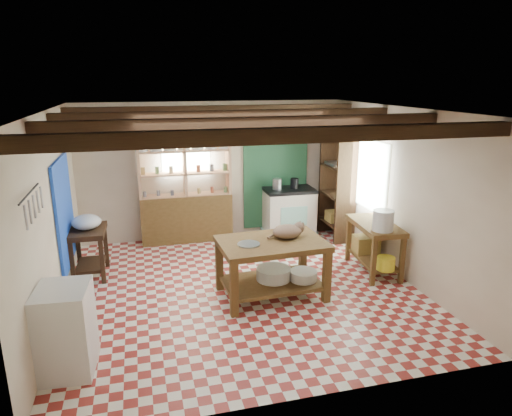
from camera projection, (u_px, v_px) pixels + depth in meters
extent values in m
cube|color=maroon|center=(243.00, 289.00, 6.76)|extent=(5.00, 5.00, 0.02)
cube|color=#494A4E|center=(241.00, 110.00, 6.05)|extent=(5.00, 5.00, 0.02)
cube|color=beige|center=(213.00, 171.00, 8.73)|extent=(5.00, 0.04, 2.60)
cube|color=beige|center=(304.00, 276.00, 4.08)|extent=(5.00, 0.04, 2.60)
cube|color=beige|center=(50.00, 217.00, 5.80)|extent=(0.04, 5.00, 2.60)
cube|color=beige|center=(400.00, 193.00, 7.01)|extent=(0.04, 5.00, 2.60)
cube|color=#362213|center=(241.00, 119.00, 6.08)|extent=(5.00, 3.80, 0.15)
cube|color=blue|center=(65.00, 213.00, 6.70)|extent=(0.04, 1.40, 1.60)
cube|color=#1F4D2F|center=(276.00, 170.00, 9.02)|extent=(1.30, 0.04, 2.30)
cube|color=beige|center=(186.00, 151.00, 8.48)|extent=(0.90, 0.02, 0.80)
cube|color=beige|center=(368.00, 174.00, 7.91)|extent=(0.02, 1.30, 1.20)
cube|color=black|center=(31.00, 205.00, 4.56)|extent=(0.06, 0.90, 0.28)
cube|color=black|center=(283.00, 125.00, 8.37)|extent=(0.86, 0.12, 0.36)
cube|color=tan|center=(185.00, 185.00, 8.47)|extent=(1.70, 0.34, 2.20)
cube|color=#362213|center=(337.00, 187.00, 8.71)|extent=(0.40, 0.86, 2.00)
cube|color=brown|center=(271.00, 268.00, 6.44)|extent=(1.51, 1.05, 0.83)
cube|color=beige|center=(289.00, 212.00, 8.98)|extent=(0.98, 0.67, 0.94)
cube|color=#362213|center=(90.00, 253.00, 7.10)|extent=(0.55, 0.78, 0.78)
cube|color=silver|center=(66.00, 330.00, 4.76)|extent=(0.57, 0.67, 0.94)
cube|color=brown|center=(374.00, 247.00, 7.28)|extent=(0.66, 1.17, 0.81)
ellipsoid|color=#8D6A52|center=(287.00, 231.00, 6.42)|extent=(0.48, 0.41, 0.19)
cylinder|color=#9B9AA1|center=(249.00, 244.00, 6.18)|extent=(0.32, 0.32, 0.02)
cylinder|color=silver|center=(274.00, 274.00, 6.53)|extent=(0.52, 0.52, 0.17)
cylinder|color=silver|center=(303.00, 275.00, 6.52)|extent=(0.41, 0.41, 0.14)
cylinder|color=#9B9AA1|center=(277.00, 184.00, 8.77)|extent=(0.18, 0.18, 0.21)
cylinder|color=black|center=(294.00, 183.00, 8.85)|extent=(0.16, 0.16, 0.20)
ellipsoid|color=silver|center=(86.00, 222.00, 6.96)|extent=(0.45, 0.45, 0.22)
cylinder|color=silver|center=(383.00, 220.00, 6.78)|extent=(0.34, 0.34, 0.31)
cube|color=olive|center=(366.00, 244.00, 7.57)|extent=(0.42, 0.35, 0.28)
cylinder|color=yellow|center=(386.00, 263.00, 6.87)|extent=(0.29, 0.29, 0.20)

